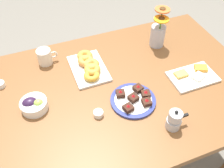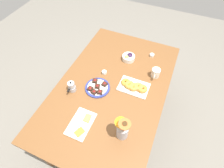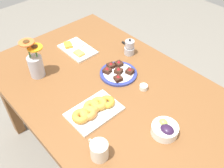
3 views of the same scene
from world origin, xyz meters
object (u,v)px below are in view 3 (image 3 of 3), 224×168
Objects in this scene: flower_vase at (36,64)px; moka_pot at (129,48)px; coffee_mug at (99,150)px; dessert_plate at (118,73)px; croissant_platter at (93,109)px; dining_table at (112,99)px; jam_cup_berry at (144,87)px; cheese_platter at (77,49)px; grape_bowl at (165,129)px.

flower_vase is 0.62m from moka_pot.
coffee_mug reaches higher than dessert_plate.
coffee_mug is 0.58m from dessert_plate.
croissant_platter is at bearing 115.51° from moka_pot.
coffee_mug is 0.81m from moka_pot.
dessert_plate is at bearing -66.02° from croissant_platter.
dining_table is 0.51m from flower_vase.
dessert_plate is at bearing -131.55° from flower_vase.
moka_pot is (0.31, -0.19, 0.03)m from jam_cup_berry.
flower_vase is at bearing 98.41° from cheese_platter.
grape_bowl is at bearing 177.34° from dining_table.
coffee_mug is 0.51m from jam_cup_berry.
coffee_mug reaches higher than grape_bowl.
flower_vase is 2.09× the size of moka_pot.
grape_bowl is 0.47× the size of croissant_platter.
coffee_mug is 0.88× the size of grape_bowl.
croissant_platter is (-0.07, 0.20, 0.11)m from dining_table.
grape_bowl reaches higher than dessert_plate.
flower_vase reaches higher than dining_table.
grape_bowl is 1.12× the size of moka_pot.
dessert_plate is at bearing 5.72° from jam_cup_berry.
croissant_platter is 0.34m from dessert_plate.
cheese_platter is 0.59m from croissant_platter.
jam_cup_berry is (-0.12, -0.14, 0.10)m from dining_table.
grape_bowl reaches higher than dining_table.
coffee_mug is at bearing 69.61° from grape_bowl.
coffee_mug reaches higher than cheese_platter.
flower_vase is at bearing 48.45° from dessert_plate.
dessert_plate is at bearing -51.79° from coffee_mug.
dessert_plate is (0.07, -0.12, 0.10)m from dining_table.
flower_vase is at bearing 32.42° from dining_table.
jam_cup_berry is 0.19× the size of flower_vase.
coffee_mug is at bearing 173.19° from flower_vase.
croissant_platter is at bearing 152.26° from cheese_platter.
flower_vase is at bearing 68.89° from moka_pot.
jam_cup_berry is at bearing -174.28° from dessert_plate.
dessert_plate is 0.94× the size of flower_vase.
dining_table is 0.47m from cheese_platter.
cheese_platter is 1.04× the size of flower_vase.
jam_cup_berry is 0.20m from dessert_plate.
croissant_platter is 1.15× the size of flower_vase.
dining_table is 0.47m from coffee_mug.
dining_table is at bearing -49.71° from coffee_mug.
dining_table is 33.33× the size of jam_cup_berry.
coffee_mug is 0.41× the size of croissant_platter.
flower_vase is (0.53, 0.40, 0.07)m from jam_cup_berry.
coffee_mug is 0.27m from croissant_platter.
croissant_platter reaches higher than cheese_platter.
grape_bowl is at bearing 164.07° from dessert_plate.
dessert_plate reaches higher than cheese_platter.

